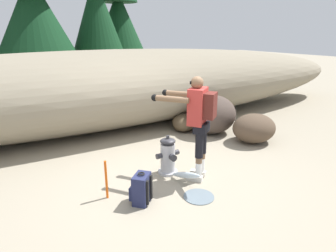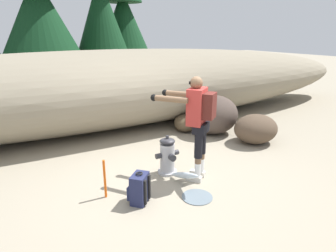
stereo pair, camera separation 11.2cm
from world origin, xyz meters
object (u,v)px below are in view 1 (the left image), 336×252
object	(u,v)px
utility_worker	(198,116)
survey_stake	(106,180)
boulder_mid	(212,114)
boulder_large	(254,128)
fire_hydrant	(168,156)
spare_backpack	(141,189)
boulder_small	(184,122)

from	to	relation	value
utility_worker	survey_stake	bearing A→B (deg)	46.41
utility_worker	boulder_mid	world-z (taller)	utility_worker
boulder_large	fire_hydrant	bearing A→B (deg)	-171.39
fire_hydrant	spare_backpack	xyz separation A→B (m)	(-0.80, -0.63, -0.10)
fire_hydrant	survey_stake	size ratio (longest dim) A/B	1.15
fire_hydrant	spare_backpack	bearing A→B (deg)	-141.86
boulder_large	survey_stake	distance (m)	3.67
spare_backpack	boulder_large	xyz separation A→B (m)	(3.23, 1.00, 0.11)
fire_hydrant	boulder_mid	world-z (taller)	boulder_mid
boulder_large	boulder_mid	bearing A→B (deg)	112.89
fire_hydrant	boulder_small	world-z (taller)	fire_hydrant
utility_worker	boulder_large	size ratio (longest dim) A/B	1.71
boulder_small	survey_stake	xyz separation A→B (m)	(-2.70, -2.08, 0.09)
boulder_small	spare_backpack	bearing A→B (deg)	-133.41
fire_hydrant	spare_backpack	size ratio (longest dim) A/B	1.47
spare_backpack	boulder_large	distance (m)	3.38
utility_worker	spare_backpack	distance (m)	1.44
boulder_large	spare_backpack	bearing A→B (deg)	-162.86
boulder_large	boulder_mid	distance (m)	1.08
fire_hydrant	boulder_small	size ratio (longest dim) A/B	0.94
boulder_small	boulder_large	bearing A→B (deg)	-57.72
boulder_large	survey_stake	bearing A→B (deg)	-170.19
spare_backpack	boulder_large	world-z (taller)	boulder_large
fire_hydrant	boulder_mid	size ratio (longest dim) A/B	0.59
spare_backpack	boulder_large	size ratio (longest dim) A/B	0.47
utility_worker	survey_stake	distance (m)	1.71
fire_hydrant	survey_stake	xyz separation A→B (m)	(-1.19, -0.26, -0.01)
fire_hydrant	boulder_mid	distance (m)	2.43
spare_backpack	boulder_small	distance (m)	3.37
fire_hydrant	survey_stake	bearing A→B (deg)	-167.76
spare_backpack	survey_stake	xyz separation A→B (m)	(-0.39, 0.37, 0.08)
spare_backpack	survey_stake	distance (m)	0.54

